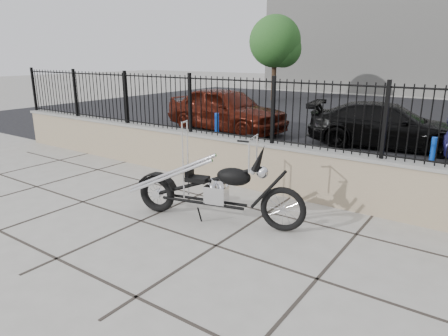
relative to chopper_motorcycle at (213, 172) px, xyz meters
name	(u,v)px	position (x,y,z in m)	size (l,w,h in m)	color
ground_plane	(141,221)	(-0.94, -0.70, -0.81)	(90.00, 90.00, 0.00)	#99968E
parking_lot	(367,120)	(-0.94, 11.80, -0.81)	(30.00, 30.00, 0.00)	black
retaining_wall	(228,160)	(-0.94, 1.80, -0.33)	(14.00, 0.36, 0.96)	gray
iron_fence	(229,107)	(-0.94, 1.80, 0.75)	(14.00, 0.08, 1.20)	black
background_building	(435,31)	(-0.94, 25.80, 3.19)	(22.00, 6.00, 8.00)	beige
chopper_motorcycle	(213,172)	(0.00, 0.00, 0.00)	(2.70, 0.47, 1.62)	black
car_red	(226,109)	(-4.25, 6.47, -0.05)	(1.79, 4.45, 1.52)	#441209
car_black	(387,125)	(0.92, 7.05, -0.18)	(1.78, 4.37, 1.27)	black
bollard_a	(217,130)	(-3.02, 4.25, -0.31)	(0.12, 0.12, 0.99)	#0D1AC5
bollard_b	(432,158)	(2.48, 4.48, -0.36)	(0.11, 0.11, 0.91)	#0D1DCC
tree_left	(275,39)	(-7.50, 15.95, 2.58)	(2.87, 2.87, 4.84)	#382619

